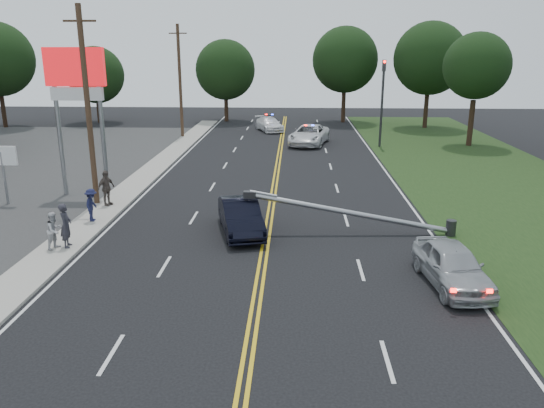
{
  "coord_description": "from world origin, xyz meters",
  "views": [
    {
      "loc": [
        1.18,
        -14.37,
        7.95
      ],
      "look_at": [
        0.26,
        6.8,
        1.7
      ],
      "focal_mm": 35.0,
      "sensor_mm": 36.0,
      "label": 1
    }
  ],
  "objects_px": {
    "emergency_a": "(309,135)",
    "emergency_b": "(269,124)",
    "bystander_c": "(92,205)",
    "bystander_d": "(106,188)",
    "crashed_sedan": "(241,217)",
    "small_sign": "(2,161)",
    "utility_pole_far": "(180,81)",
    "bystander_b": "(55,230)",
    "fallen_streetlight": "(362,214)",
    "bystander_a": "(66,225)",
    "utility_pole_mid": "(88,108)",
    "pylon_sign": "(76,86)",
    "waiting_sedan": "(452,265)",
    "traffic_signal": "(382,96)"
  },
  "relations": [
    {
      "from": "utility_pole_mid",
      "to": "pylon_sign",
      "type": "bearing_deg",
      "value": 123.02
    },
    {
      "from": "crashed_sedan",
      "to": "bystander_d",
      "type": "xyz_separation_m",
      "value": [
        -7.3,
        3.62,
        0.29
      ]
    },
    {
      "from": "crashed_sedan",
      "to": "bystander_a",
      "type": "bearing_deg",
      "value": -174.88
    },
    {
      "from": "fallen_streetlight",
      "to": "small_sign",
      "type": "bearing_deg",
      "value": 167.6
    },
    {
      "from": "emergency_b",
      "to": "bystander_c",
      "type": "xyz_separation_m",
      "value": [
        -6.92,
        -29.32,
        0.22
      ]
    },
    {
      "from": "crashed_sedan",
      "to": "waiting_sedan",
      "type": "xyz_separation_m",
      "value": [
        7.87,
        -5.13,
        -0.01
      ]
    },
    {
      "from": "emergency_b",
      "to": "small_sign",
      "type": "bearing_deg",
      "value": -136.32
    },
    {
      "from": "pylon_sign",
      "to": "traffic_signal",
      "type": "distance_m",
      "value": 24.75
    },
    {
      "from": "small_sign",
      "to": "emergency_a",
      "type": "xyz_separation_m",
      "value": [
        16.39,
        18.81,
        -1.51
      ]
    },
    {
      "from": "utility_pole_far",
      "to": "emergency_b",
      "type": "bearing_deg",
      "value": 28.88
    },
    {
      "from": "pylon_sign",
      "to": "emergency_a",
      "type": "distance_m",
      "value": 21.81
    },
    {
      "from": "bystander_c",
      "to": "bystander_d",
      "type": "xyz_separation_m",
      "value": [
        -0.2,
        2.59,
        0.14
      ]
    },
    {
      "from": "crashed_sedan",
      "to": "fallen_streetlight",
      "type": "bearing_deg",
      "value": -13.43
    },
    {
      "from": "utility_pole_far",
      "to": "emergency_b",
      "type": "height_order",
      "value": "utility_pole_far"
    },
    {
      "from": "utility_pole_mid",
      "to": "emergency_b",
      "type": "distance_m",
      "value": 27.81
    },
    {
      "from": "utility_pole_mid",
      "to": "bystander_d",
      "type": "height_order",
      "value": "utility_pole_mid"
    },
    {
      "from": "emergency_a",
      "to": "emergency_b",
      "type": "height_order",
      "value": "emergency_a"
    },
    {
      "from": "emergency_b",
      "to": "bystander_d",
      "type": "xyz_separation_m",
      "value": [
        -7.12,
        -26.73,
        0.36
      ]
    },
    {
      "from": "crashed_sedan",
      "to": "bystander_c",
      "type": "distance_m",
      "value": 7.18
    },
    {
      "from": "utility_pole_far",
      "to": "bystander_b",
      "type": "bearing_deg",
      "value": -88.54
    },
    {
      "from": "fallen_streetlight",
      "to": "bystander_d",
      "type": "distance_m",
      "value": 13.18
    },
    {
      "from": "emergency_a",
      "to": "emergency_b",
      "type": "distance_m",
      "value": 8.4
    },
    {
      "from": "small_sign",
      "to": "traffic_signal",
      "type": "bearing_deg",
      "value": 38.9
    },
    {
      "from": "emergency_a",
      "to": "utility_pole_mid",
      "type": "bearing_deg",
      "value": -108.75
    },
    {
      "from": "small_sign",
      "to": "bystander_a",
      "type": "xyz_separation_m",
      "value": [
        5.93,
        -6.38,
        -1.3
      ]
    },
    {
      "from": "emergency_a",
      "to": "traffic_signal",
      "type": "bearing_deg",
      "value": 5.06
    },
    {
      "from": "emergency_a",
      "to": "bystander_b",
      "type": "height_order",
      "value": "bystander_b"
    },
    {
      "from": "utility_pole_mid",
      "to": "emergency_a",
      "type": "distance_m",
      "value": 22.5
    },
    {
      "from": "emergency_b",
      "to": "crashed_sedan",
      "type": "bearing_deg",
      "value": -110.34
    },
    {
      "from": "bystander_d",
      "to": "traffic_signal",
      "type": "bearing_deg",
      "value": -14.86
    },
    {
      "from": "emergency_b",
      "to": "bystander_a",
      "type": "distance_m",
      "value": 33.38
    },
    {
      "from": "fallen_streetlight",
      "to": "crashed_sedan",
      "type": "xyz_separation_m",
      "value": [
        -5.37,
        -0.03,
        -0.17
      ]
    },
    {
      "from": "utility_pole_far",
      "to": "bystander_b",
      "type": "distance_m",
      "value": 28.9
    },
    {
      "from": "waiting_sedan",
      "to": "crashed_sedan",
      "type": "bearing_deg",
      "value": 140.55
    },
    {
      "from": "fallen_streetlight",
      "to": "utility_pole_mid",
      "type": "relative_size",
      "value": 0.94
    },
    {
      "from": "waiting_sedan",
      "to": "bystander_c",
      "type": "xyz_separation_m",
      "value": [
        -14.97,
        6.16,
        0.16
      ]
    },
    {
      "from": "small_sign",
      "to": "utility_pole_mid",
      "type": "relative_size",
      "value": 0.31
    },
    {
      "from": "small_sign",
      "to": "waiting_sedan",
      "type": "height_order",
      "value": "small_sign"
    },
    {
      "from": "small_sign",
      "to": "crashed_sedan",
      "type": "bearing_deg",
      "value": -17.45
    },
    {
      "from": "pylon_sign",
      "to": "utility_pole_far",
      "type": "relative_size",
      "value": 0.8
    },
    {
      "from": "utility_pole_far",
      "to": "bystander_b",
      "type": "height_order",
      "value": "utility_pole_far"
    },
    {
      "from": "bystander_c",
      "to": "bystander_d",
      "type": "height_order",
      "value": "bystander_d"
    },
    {
      "from": "bystander_b",
      "to": "bystander_d",
      "type": "height_order",
      "value": "bystander_d"
    },
    {
      "from": "traffic_signal",
      "to": "utility_pole_far",
      "type": "relative_size",
      "value": 0.7
    },
    {
      "from": "emergency_a",
      "to": "bystander_c",
      "type": "distance_m",
      "value": 24.28
    },
    {
      "from": "bystander_d",
      "to": "bystander_a",
      "type": "bearing_deg",
      "value": -148.48
    },
    {
      "from": "crashed_sedan",
      "to": "waiting_sedan",
      "type": "distance_m",
      "value": 9.39
    },
    {
      "from": "crashed_sedan",
      "to": "emergency_a",
      "type": "height_order",
      "value": "emergency_a"
    },
    {
      "from": "fallen_streetlight",
      "to": "bystander_a",
      "type": "height_order",
      "value": "bystander_a"
    },
    {
      "from": "utility_pole_mid",
      "to": "utility_pole_far",
      "type": "xyz_separation_m",
      "value": [
        0.0,
        22.0,
        0.0
      ]
    }
  ]
}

